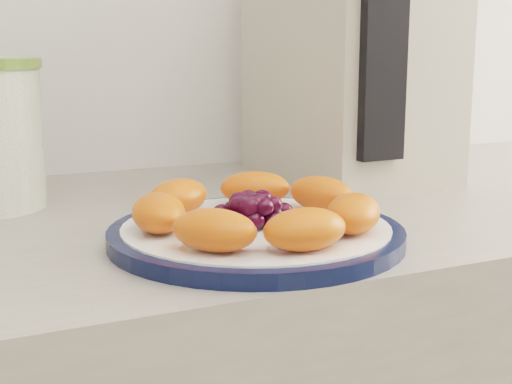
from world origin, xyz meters
name	(u,v)px	position (x,y,z in m)	size (l,w,h in m)	color
plate_rim	(256,235)	(-0.10, 1.04, 0.91)	(0.29, 0.29, 0.01)	black
plate_face	(256,234)	(-0.10, 1.04, 0.91)	(0.26, 0.26, 0.02)	white
appliance_body	(349,54)	(0.16, 1.30, 1.08)	(0.20, 0.28, 0.35)	#B4AB99
appliance_panel	(383,51)	(0.12, 1.16, 1.08)	(0.06, 0.02, 0.26)	black
fruit_plate	(257,208)	(-0.10, 1.04, 0.93)	(0.25, 0.24, 0.04)	#DF4215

